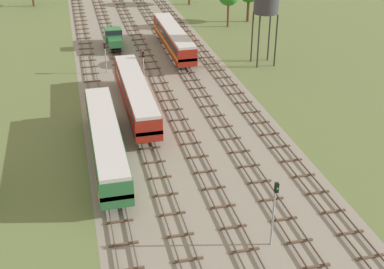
{
  "coord_description": "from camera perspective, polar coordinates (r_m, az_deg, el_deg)",
  "views": [
    {
      "loc": [
        -11.37,
        -15.67,
        26.56
      ],
      "look_at": [
        0.0,
        30.84,
        1.5
      ],
      "focal_mm": 47.66,
      "sensor_mm": 36.0,
      "label": 1
    }
  ],
  "objects": [
    {
      "name": "ground_plane",
      "position": [
        77.27,
        -4.47,
        7.44
      ],
      "size": [
        480.0,
        480.0,
        0.0
      ],
      "primitive_type": "plane",
      "color": "#5B6B3D"
    },
    {
      "name": "ballast_bed",
      "position": [
        77.27,
        -4.47,
        7.44
      ],
      "size": [
        22.22,
        176.0,
        0.01
      ],
      "primitive_type": "cube",
      "color": "gray",
      "rests_on": "ground"
    },
    {
      "name": "track_far_left",
      "position": [
        77.36,
        -11.31,
        7.11
      ],
      "size": [
        2.4,
        126.0,
        0.29
      ],
      "color": "#47382D",
      "rests_on": "ground"
    },
    {
      "name": "track_left",
      "position": [
        77.62,
        -7.94,
        7.45
      ],
      "size": [
        2.4,
        126.0,
        0.29
      ],
      "color": "#47382D",
      "rests_on": "ground"
    },
    {
      "name": "track_centre_left",
      "position": [
        78.15,
        -4.6,
        7.77
      ],
      "size": [
        2.4,
        126.0,
        0.29
      ],
      "color": "#47382D",
      "rests_on": "ground"
    },
    {
      "name": "track_centre",
      "position": [
        78.95,
        -1.31,
        8.06
      ],
      "size": [
        2.4,
        126.0,
        0.29
      ],
      "color": "#47382D",
      "rests_on": "ground"
    },
    {
      "name": "track_centre_right",
      "position": [
        79.99,
        1.91,
        8.32
      ],
      "size": [
        2.4,
        126.0,
        0.29
      ],
      "color": "#47382D",
      "rests_on": "ground"
    },
    {
      "name": "diesel_railcar_far_left_nearest",
      "position": [
        51.54,
        -9.63,
        -0.5
      ],
      "size": [
        2.96,
        20.5,
        3.8
      ],
      "color": "#286638",
      "rests_on": "ground"
    },
    {
      "name": "diesel_railcar_left_near",
      "position": [
        61.71,
        -6.33,
        4.6
      ],
      "size": [
        2.96,
        20.5,
        3.8
      ],
      "color": "maroon",
      "rests_on": "ground"
    },
    {
      "name": "diesel_railcar_centre_mid",
      "position": [
        82.84,
        -2.1,
        10.79
      ],
      "size": [
        2.96,
        20.5,
        3.8
      ],
      "color": "maroon",
      "rests_on": "ground"
    },
    {
      "name": "shunter_loco_left_midfar",
      "position": [
        86.63,
        -8.82,
        10.84
      ],
      "size": [
        2.74,
        8.46,
        3.1
      ],
      "color": "#286638",
      "rests_on": "ground"
    },
    {
      "name": "water_tower",
      "position": [
        77.01,
        8.31,
        14.25
      ],
      "size": [
        3.83,
        3.83,
        10.85
      ],
      "color": "#2D2826",
      "rests_on": "ground"
    },
    {
      "name": "signal_post_nearest",
      "position": [
        75.05,
        -9.69,
        8.94
      ],
      "size": [
        0.28,
        0.47,
        4.67
      ],
      "color": "gray",
      "rests_on": "ground"
    },
    {
      "name": "signal_post_near",
      "position": [
        69.47,
        -5.47,
        7.89
      ],
      "size": [
        0.28,
        0.47,
        5.09
      ],
      "color": "gray",
      "rests_on": "ground"
    },
    {
      "name": "signal_post_mid",
      "position": [
        39.63,
        9.19,
        -7.89
      ],
      "size": [
        0.28,
        0.47,
        6.0
      ],
      "color": "gray",
      "rests_on": "ground"
    }
  ]
}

